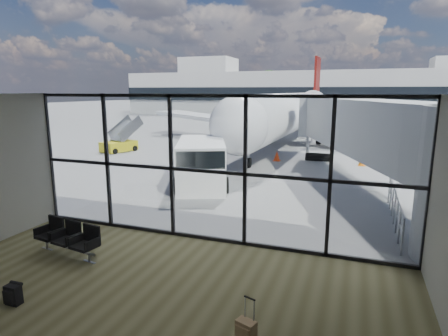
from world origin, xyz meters
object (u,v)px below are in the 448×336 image
Objects in this scene: seating_row at (69,236)px; suitcase at (246,334)px; backpack at (13,295)px; airliner at (293,112)px; mobile_stairs at (120,145)px; service_van at (202,163)px; belt_loader at (247,133)px.

suitcase is (5.86, -2.16, -0.24)m from seating_row.
backpack is at bearing -65.49° from seating_row.
airliner is (-4.06, 28.60, 2.36)m from suitcase.
suitcase is 28.99m from airliner.
seating_row is 0.64× the size of mobile_stairs.
service_van is 1.41× the size of belt_loader.
mobile_stairs reaches higher than belt_loader.
mobile_stairs is (-10.38, 18.71, 0.28)m from backpack.
belt_loader is at bearing 95.59° from backpack.
backpack is 21.39m from mobile_stairs.
backpack is at bearing -43.34° from mobile_stairs.
seating_row is at bearing -101.52° from belt_loader.
airliner reaches higher than backpack.
mobile_stairs reaches higher than backpack.
suitcase is at bearing -11.07° from seating_row.
service_van is at bearing -92.68° from airliner.
seating_row is at bearing 104.56° from backpack.
seating_row is 0.55× the size of belt_loader.
belt_loader is (-4.33, -0.04, -2.08)m from airliner.
service_van reaches higher than suitcase.
backpack is at bearing -111.00° from service_van.
service_van is (-1.38, -17.87, -1.52)m from airliner.
mobile_stairs is (-10.10, 7.62, -0.61)m from service_van.
airliner is (1.79, 26.44, 2.12)m from seating_row.
backpack is 0.15× the size of mobile_stairs.
suitcase is at bearing -32.10° from mobile_stairs.
seating_row is 6.25m from suitcase.
airliner is at bearing 63.15° from service_van.
service_van is (0.41, 8.57, 0.60)m from seating_row.
service_van is at bearing 96.43° from seating_row.
airliner is 8.63× the size of belt_loader.
airliner is at bearing 87.04° from backpack.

